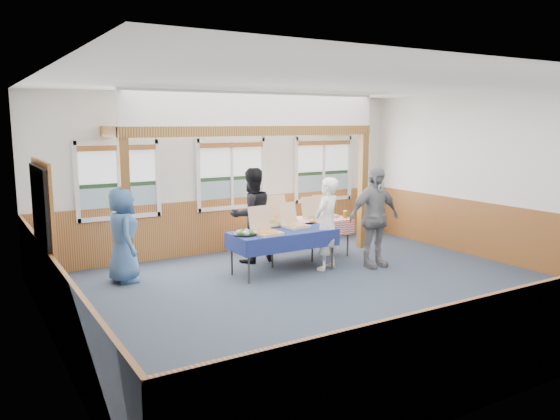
# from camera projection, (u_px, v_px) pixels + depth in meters

# --- Properties ---
(floor) EXTENTS (8.00, 8.00, 0.00)m
(floor) POSITION_uv_depth(u_px,v_px,m) (330.00, 294.00, 8.49)
(floor) COLOR #26313E
(floor) RESTS_ON ground
(ceiling) EXTENTS (8.00, 8.00, 0.00)m
(ceiling) POSITION_uv_depth(u_px,v_px,m) (334.00, 84.00, 7.98)
(ceiling) COLOR white
(ceiling) RESTS_ON wall_back
(wall_back) EXTENTS (8.00, 0.00, 8.00)m
(wall_back) POSITION_uv_depth(u_px,v_px,m) (231.00, 174.00, 11.19)
(wall_back) COLOR silver
(wall_back) RESTS_ON floor
(wall_front) EXTENTS (8.00, 0.00, 8.00)m
(wall_front) POSITION_uv_depth(u_px,v_px,m) (547.00, 232.00, 5.27)
(wall_front) COLOR silver
(wall_front) RESTS_ON floor
(wall_left) EXTENTS (0.00, 8.00, 8.00)m
(wall_left) POSITION_uv_depth(u_px,v_px,m) (48.00, 216.00, 6.20)
(wall_left) COLOR silver
(wall_left) RESTS_ON floor
(wall_right) EXTENTS (0.00, 8.00, 8.00)m
(wall_right) POSITION_uv_depth(u_px,v_px,m) (504.00, 178.00, 10.26)
(wall_right) COLOR silver
(wall_right) RESTS_ON floor
(wainscot_back) EXTENTS (7.98, 0.05, 1.10)m
(wainscot_back) POSITION_uv_depth(u_px,v_px,m) (232.00, 224.00, 11.34)
(wainscot_back) COLOR brown
(wainscot_back) RESTS_ON floor
(wainscot_front) EXTENTS (7.98, 0.05, 1.10)m
(wainscot_front) POSITION_uv_depth(u_px,v_px,m) (537.00, 335.00, 5.46)
(wainscot_front) COLOR brown
(wainscot_front) RESTS_ON floor
(wainscot_left) EXTENTS (0.05, 6.98, 1.10)m
(wainscot_left) POSITION_uv_depth(u_px,v_px,m) (56.00, 304.00, 6.38)
(wainscot_left) COLOR brown
(wainscot_left) RESTS_ON floor
(wainscot_right) EXTENTS (0.05, 6.98, 1.10)m
(wainscot_right) POSITION_uv_depth(u_px,v_px,m) (499.00, 233.00, 10.42)
(wainscot_right) COLOR brown
(wainscot_right) RESTS_ON floor
(cased_opening) EXTENTS (0.06, 1.30, 2.10)m
(cased_opening) POSITION_uv_depth(u_px,v_px,m) (43.00, 247.00, 7.07)
(cased_opening) COLOR #2F2F2F
(cased_opening) RESTS_ON wall_left
(window_left) EXTENTS (1.56, 0.10, 1.46)m
(window_left) POSITION_uv_depth(u_px,v_px,m) (118.00, 176.00, 9.98)
(window_left) COLOR white
(window_left) RESTS_ON wall_back
(window_mid) EXTENTS (1.56, 0.10, 1.46)m
(window_mid) POSITION_uv_depth(u_px,v_px,m) (231.00, 170.00, 11.15)
(window_mid) COLOR white
(window_mid) RESTS_ON wall_back
(window_right) EXTENTS (1.56, 0.10, 1.46)m
(window_right) POSITION_uv_depth(u_px,v_px,m) (323.00, 165.00, 12.31)
(window_right) COLOR white
(window_right) RESTS_ON wall_back
(post_left) EXTENTS (0.15, 0.15, 2.40)m
(post_left) POSITION_uv_depth(u_px,v_px,m) (126.00, 211.00, 8.97)
(post_left) COLOR #582D13
(post_left) RESTS_ON floor
(post_right) EXTENTS (0.15, 0.15, 2.40)m
(post_right) POSITION_uv_depth(u_px,v_px,m) (363.00, 191.00, 11.51)
(post_right) COLOR #582D13
(post_right) RESTS_ON floor
(cross_beam) EXTENTS (5.15, 0.18, 0.18)m
(cross_beam) POSITION_uv_depth(u_px,v_px,m) (258.00, 131.00, 10.04)
(cross_beam) COLOR #582D13
(cross_beam) RESTS_ON post_left
(table_left) EXTENTS (1.94, 0.96, 0.76)m
(table_left) POSITION_uv_depth(u_px,v_px,m) (283.00, 234.00, 9.63)
(table_left) COLOR #2F2F2F
(table_left) RESTS_ON floor
(table_right) EXTENTS (2.09, 1.56, 0.76)m
(table_right) POSITION_uv_depth(u_px,v_px,m) (302.00, 223.00, 10.64)
(table_right) COLOR #2F2F2F
(table_right) RESTS_ON floor
(pizza_box_a) EXTENTS (0.46, 0.55, 0.46)m
(pizza_box_a) POSITION_uv_depth(u_px,v_px,m) (266.00, 230.00, 9.31)
(pizza_box_a) COLOR #D1BC8B
(pizza_box_a) RESTS_ON table_left
(pizza_box_b) EXTENTS (0.45, 0.53, 0.43)m
(pizza_box_b) POSITION_uv_depth(u_px,v_px,m) (294.00, 224.00, 9.92)
(pizza_box_b) COLOR #D1BC8B
(pizza_box_b) RESTS_ON table_left
(pizza_box_c) EXTENTS (0.43, 0.51, 0.42)m
(pizza_box_c) POSITION_uv_depth(u_px,v_px,m) (271.00, 221.00, 10.15)
(pizza_box_c) COLOR #D1BC8B
(pizza_box_c) RESTS_ON table_right
(pizza_box_d) EXTENTS (0.44, 0.53, 0.47)m
(pizza_box_d) POSITION_uv_depth(u_px,v_px,m) (282.00, 217.00, 10.60)
(pizza_box_d) COLOR #D1BC8B
(pizza_box_d) RESTS_ON table_right
(pizza_box_e) EXTENTS (0.42, 0.50, 0.43)m
(pizza_box_e) POSITION_uv_depth(u_px,v_px,m) (315.00, 216.00, 10.68)
(pizza_box_e) COLOR #D1BC8B
(pizza_box_e) RESTS_ON table_right
(pizza_box_f) EXTENTS (0.44, 0.51, 0.42)m
(pizza_box_f) POSITION_uv_depth(u_px,v_px,m) (326.00, 213.00, 11.07)
(pizza_box_f) COLOR #D1BC8B
(pizza_box_f) RESTS_ON table_right
(veggie_tray) EXTENTS (0.40, 0.40, 0.09)m
(veggie_tray) POSITION_uv_depth(u_px,v_px,m) (245.00, 233.00, 9.23)
(veggie_tray) COLOR black
(veggie_tray) RESTS_ON table_left
(drink_glass) EXTENTS (0.07, 0.07, 0.15)m
(drink_glass) POSITION_uv_depth(u_px,v_px,m) (345.00, 215.00, 10.84)
(drink_glass) COLOR olive
(drink_glass) RESTS_ON table_right
(woman_white) EXTENTS (0.72, 0.62, 1.68)m
(woman_white) POSITION_uv_depth(u_px,v_px,m) (327.00, 224.00, 9.81)
(woman_white) COLOR white
(woman_white) RESTS_ON floor
(woman_black) EXTENTS (0.89, 0.70, 1.80)m
(woman_black) POSITION_uv_depth(u_px,v_px,m) (252.00, 215.00, 10.34)
(woman_black) COLOR black
(woman_black) RESTS_ON floor
(man_blue) EXTENTS (0.57, 0.82, 1.61)m
(man_blue) POSITION_uv_depth(u_px,v_px,m) (123.00, 234.00, 9.05)
(man_blue) COLOR #3A5E91
(man_blue) RESTS_ON floor
(person_grey) EXTENTS (1.10, 0.49, 1.86)m
(person_grey) POSITION_uv_depth(u_px,v_px,m) (374.00, 217.00, 9.99)
(person_grey) COLOR slate
(person_grey) RESTS_ON floor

